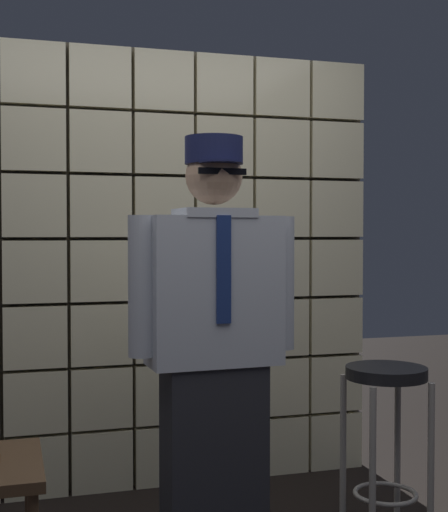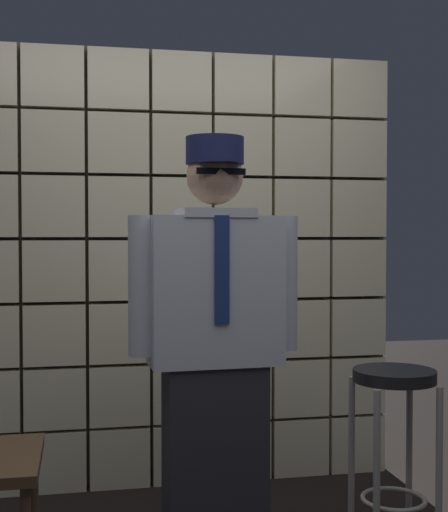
# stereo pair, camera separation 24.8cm
# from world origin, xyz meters

# --- Properties ---
(glass_block_wall) EXTENTS (2.32, 0.10, 2.32)m
(glass_block_wall) POSITION_xyz_m (0.00, 1.50, 1.14)
(glass_block_wall) COLOR beige
(glass_block_wall) RESTS_ON ground
(standing_person) EXTENTS (0.68, 0.29, 1.70)m
(standing_person) POSITION_xyz_m (-0.01, 0.46, 0.89)
(standing_person) COLOR #28282D
(standing_person) RESTS_ON ground
(bar_stool) EXTENTS (0.34, 0.34, 0.77)m
(bar_stool) POSITION_xyz_m (0.74, 0.46, 0.57)
(bar_stool) COLOR black
(bar_stool) RESTS_ON ground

